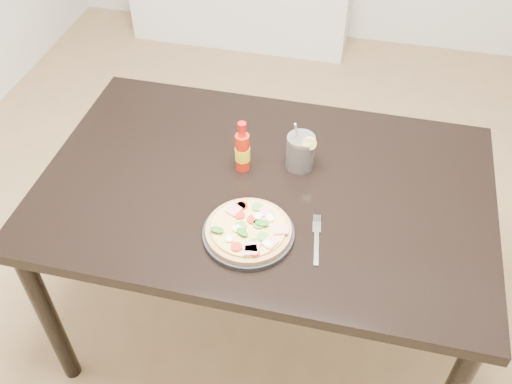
% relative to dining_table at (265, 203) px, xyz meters
% --- Properties ---
extents(floor, '(4.50, 4.50, 0.00)m').
position_rel_dining_table_xyz_m(floor, '(0.17, 0.05, -0.67)').
color(floor, '#9E7A51').
rests_on(floor, ground).
extents(dining_table, '(1.40, 0.90, 0.75)m').
position_rel_dining_table_xyz_m(dining_table, '(0.00, 0.00, 0.00)').
color(dining_table, black).
rests_on(dining_table, ground).
extents(plate, '(0.26, 0.26, 0.02)m').
position_rel_dining_table_xyz_m(plate, '(0.00, -0.22, 0.09)').
color(plate, black).
rests_on(plate, dining_table).
extents(pizza, '(0.24, 0.24, 0.03)m').
position_rel_dining_table_xyz_m(pizza, '(0.00, -0.22, 0.11)').
color(pizza, tan).
rests_on(pizza, plate).
extents(hot_sauce_bottle, '(0.05, 0.05, 0.18)m').
position_rel_dining_table_xyz_m(hot_sauce_bottle, '(-0.09, 0.06, 0.15)').
color(hot_sauce_bottle, red).
rests_on(hot_sauce_bottle, dining_table).
extents(cola_cup, '(0.10, 0.09, 0.18)m').
position_rel_dining_table_xyz_m(cola_cup, '(0.09, 0.11, 0.14)').
color(cola_cup, black).
rests_on(cola_cup, dining_table).
extents(fork, '(0.04, 0.19, 0.00)m').
position_rel_dining_table_xyz_m(fork, '(0.19, -0.18, 0.09)').
color(fork, silver).
rests_on(fork, dining_table).
extents(media_console, '(1.40, 0.34, 0.50)m').
position_rel_dining_table_xyz_m(media_console, '(-0.63, 2.12, -0.42)').
color(media_console, white).
rests_on(media_console, ground).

